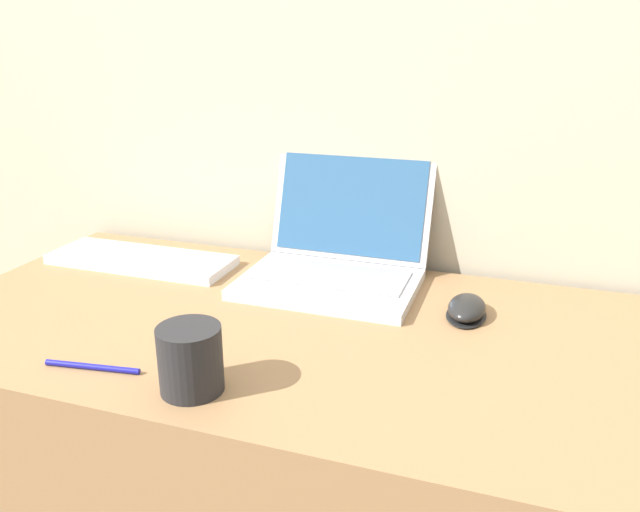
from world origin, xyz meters
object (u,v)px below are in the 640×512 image
Objects in this scene: pen at (92,367)px; laptop at (337,254)px; external_keyboard at (141,260)px; drink_cup at (190,358)px; computer_mouse at (467,309)px.

laptop is at bearing 63.27° from pen.
laptop is 0.84× the size of external_keyboard.
drink_cup is at bearing -0.13° from pen.
laptop is at bearing 7.34° from external_keyboard.
drink_cup is at bearing -48.77° from external_keyboard.
external_keyboard is at bearing 114.98° from pen.
laptop is 0.47m from drink_cup.
computer_mouse is 0.76× the size of pen.
computer_mouse is at bearing 47.66° from drink_cup.
pen is (-0.50, -0.37, -0.01)m from computer_mouse.
external_keyboard is (-0.69, 0.04, -0.00)m from computer_mouse.
drink_cup is at bearing -98.01° from laptop.
drink_cup reaches higher than pen.
computer_mouse is at bearing 36.10° from pen.
drink_cup is 0.50m from computer_mouse.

